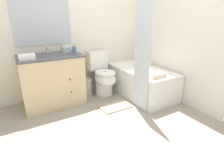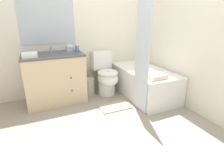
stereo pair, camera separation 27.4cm
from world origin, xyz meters
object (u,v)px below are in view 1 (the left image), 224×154
(bath_towel_folded, at_px, (156,75))
(wastebasket, at_px, (86,87))
(hand_towel_folded, at_px, (27,57))
(bath_mat, at_px, (116,106))
(toilet, at_px, (103,76))
(tissue_box, at_px, (66,49))
(vanity_cabinet, at_px, (52,80))
(sink_faucet, at_px, (47,51))
(soap_dispenser, at_px, (74,49))
(bathtub, at_px, (140,81))

(bath_towel_folded, bearing_deg, wastebasket, 130.04)
(hand_towel_folded, relative_size, bath_mat, 0.42)
(toilet, xyz_separation_m, bath_towel_folded, (0.49, -0.85, 0.18))
(tissue_box, bearing_deg, bath_mat, -56.68)
(toilet, xyz_separation_m, wastebasket, (-0.31, 0.10, -0.20))
(vanity_cabinet, distance_m, tissue_box, 0.57)
(sink_faucet, relative_size, hand_towel_folded, 0.68)
(sink_faucet, relative_size, toilet, 0.18)
(hand_towel_folded, bearing_deg, soap_dispenser, 10.88)
(hand_towel_folded, bearing_deg, sink_faucet, 46.50)
(vanity_cabinet, xyz_separation_m, tissue_box, (0.31, 0.16, 0.45))
(sink_faucet, bearing_deg, bath_mat, -45.40)
(vanity_cabinet, bearing_deg, tissue_box, 27.12)
(wastebasket, bearing_deg, hand_towel_folded, -168.42)
(wastebasket, height_order, soap_dispenser, soap_dispenser)
(tissue_box, relative_size, hand_towel_folded, 0.63)
(toilet, bearing_deg, tissue_box, 160.17)
(wastebasket, xyz_separation_m, hand_towel_folded, (-0.92, -0.19, 0.71))
(soap_dispenser, xyz_separation_m, bath_mat, (0.42, -0.63, -0.88))
(toilet, bearing_deg, bathtub, -28.81)
(vanity_cabinet, xyz_separation_m, wastebasket, (0.59, 0.04, -0.27))
(vanity_cabinet, xyz_separation_m, toilet, (0.90, -0.06, -0.07))
(soap_dispenser, bearing_deg, toilet, -6.00)
(bathtub, bearing_deg, toilet, 151.19)
(bath_towel_folded, bearing_deg, toilet, 119.95)
(toilet, bearing_deg, sink_faucet, 163.79)
(toilet, distance_m, hand_towel_folded, 1.34)
(soap_dispenser, bearing_deg, bathtub, -19.29)
(sink_faucet, bearing_deg, vanity_cabinet, -90.00)
(wastebasket, bearing_deg, soap_dispenser, -165.80)
(toilet, height_order, hand_towel_folded, hand_towel_folded)
(bath_towel_folded, relative_size, bath_mat, 0.58)
(wastebasket, height_order, hand_towel_folded, hand_towel_folded)
(wastebasket, bearing_deg, vanity_cabinet, -175.85)
(bath_towel_folded, bearing_deg, bathtub, 76.47)
(hand_towel_folded, bearing_deg, bath_mat, -22.78)
(bath_mat, bearing_deg, wastebasket, 108.99)
(tissue_box, relative_size, soap_dispenser, 0.99)
(bathtub, bearing_deg, bath_towel_folded, -103.53)
(bathtub, distance_m, wastebasket, 1.03)
(hand_towel_folded, bearing_deg, wastebasket, 11.58)
(bathtub, distance_m, soap_dispenser, 1.34)
(soap_dispenser, xyz_separation_m, bath_towel_folded, (0.99, -0.90, -0.36))
(bath_towel_folded, xyz_separation_m, bath_mat, (-0.57, 0.28, -0.52))
(vanity_cabinet, xyz_separation_m, sink_faucet, (-0.00, 0.20, 0.44))
(toilet, distance_m, bath_mat, 0.68)
(vanity_cabinet, height_order, bathtub, vanity_cabinet)
(bath_towel_folded, height_order, bath_mat, bath_towel_folded)
(toilet, height_order, bathtub, toilet)
(wastebasket, relative_size, soap_dispenser, 2.32)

